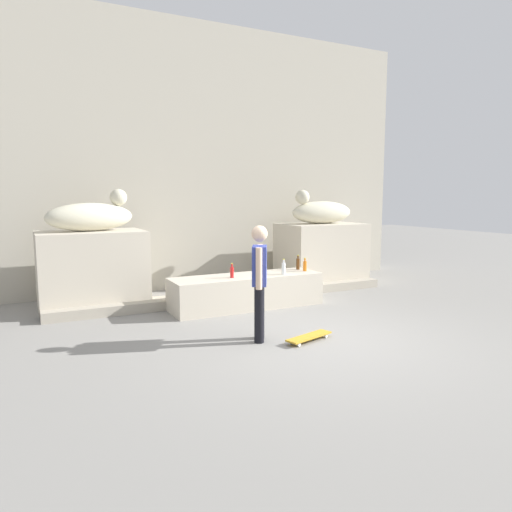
{
  "coord_description": "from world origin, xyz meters",
  "views": [
    {
      "loc": [
        -3.76,
        -5.62,
        2.1
      ],
      "look_at": [
        -0.29,
        1.26,
        1.1
      ],
      "focal_mm": 33.17,
      "sensor_mm": 36.0,
      "label": 1
    }
  ],
  "objects_px": {
    "statue_reclining_right": "(321,211)",
    "bottle_clear": "(284,268)",
    "bottle_orange": "(305,266)",
    "bottle_brown": "(298,264)",
    "bottle_red": "(232,272)",
    "statue_reclining_left": "(92,216)",
    "skateboard": "(309,337)",
    "skater": "(259,278)"
  },
  "relations": [
    {
      "from": "statue_reclining_left",
      "to": "bottle_clear",
      "type": "height_order",
      "value": "statue_reclining_left"
    },
    {
      "from": "statue_reclining_left",
      "to": "bottle_clear",
      "type": "bearing_deg",
      "value": -35.83
    },
    {
      "from": "bottle_brown",
      "to": "bottle_clear",
      "type": "distance_m",
      "value": 0.67
    },
    {
      "from": "statue_reclining_right",
      "to": "bottle_red",
      "type": "distance_m",
      "value": 3.35
    },
    {
      "from": "bottle_clear",
      "to": "bottle_orange",
      "type": "xyz_separation_m",
      "value": [
        0.57,
        0.15,
        -0.02
      ]
    },
    {
      "from": "bottle_orange",
      "to": "skater",
      "type": "bearing_deg",
      "value": -136.41
    },
    {
      "from": "statue_reclining_right",
      "to": "bottle_clear",
      "type": "xyz_separation_m",
      "value": [
        -1.85,
        -1.5,
        -0.99
      ]
    },
    {
      "from": "statue_reclining_right",
      "to": "bottle_brown",
      "type": "xyz_separation_m",
      "value": [
        -1.3,
        -1.12,
        -0.99
      ]
    },
    {
      "from": "bottle_brown",
      "to": "statue_reclining_left",
      "type": "bearing_deg",
      "value": 163.32
    },
    {
      "from": "statue_reclining_right",
      "to": "bottle_red",
      "type": "relative_size",
      "value": 6.07
    },
    {
      "from": "bottle_red",
      "to": "bottle_clear",
      "type": "distance_m",
      "value": 1.03
    },
    {
      "from": "skater",
      "to": "bottle_clear",
      "type": "xyz_separation_m",
      "value": [
        1.4,
        1.72,
        -0.2
      ]
    },
    {
      "from": "statue_reclining_right",
      "to": "bottle_clear",
      "type": "bearing_deg",
      "value": 37.16
    },
    {
      "from": "bottle_brown",
      "to": "bottle_clear",
      "type": "bearing_deg",
      "value": -145.73
    },
    {
      "from": "statue_reclining_left",
      "to": "skateboard",
      "type": "height_order",
      "value": "statue_reclining_left"
    },
    {
      "from": "skateboard",
      "to": "bottle_brown",
      "type": "bearing_deg",
      "value": 45.12
    },
    {
      "from": "statue_reclining_right",
      "to": "skateboard",
      "type": "bearing_deg",
      "value": 51.95
    },
    {
      "from": "statue_reclining_right",
      "to": "statue_reclining_left",
      "type": "bearing_deg",
      "value": -1.87
    },
    {
      "from": "statue_reclining_right",
      "to": "bottle_brown",
      "type": "height_order",
      "value": "statue_reclining_right"
    },
    {
      "from": "statue_reclining_left",
      "to": "skateboard",
      "type": "xyz_separation_m",
      "value": [
        2.44,
        -3.58,
        -1.65
      ]
    },
    {
      "from": "bottle_red",
      "to": "bottle_brown",
      "type": "distance_m",
      "value": 1.6
    },
    {
      "from": "bottle_red",
      "to": "bottle_orange",
      "type": "bearing_deg",
      "value": 2.07
    },
    {
      "from": "statue_reclining_right",
      "to": "skateboard",
      "type": "xyz_separation_m",
      "value": [
        -2.62,
        -3.57,
        -1.65
      ]
    },
    {
      "from": "skater",
      "to": "skateboard",
      "type": "bearing_deg",
      "value": -90.33
    },
    {
      "from": "bottle_clear",
      "to": "bottle_brown",
      "type": "bearing_deg",
      "value": 34.27
    },
    {
      "from": "statue_reclining_right",
      "to": "bottle_orange",
      "type": "relative_size",
      "value": 6.14
    },
    {
      "from": "statue_reclining_left",
      "to": "bottle_clear",
      "type": "xyz_separation_m",
      "value": [
        3.21,
        -1.5,
        -0.99
      ]
    },
    {
      "from": "skater",
      "to": "bottle_clear",
      "type": "bearing_deg",
      "value": -9.98
    },
    {
      "from": "skateboard",
      "to": "bottle_red",
      "type": "distance_m",
      "value": 2.28
    },
    {
      "from": "skater",
      "to": "bottle_red",
      "type": "bearing_deg",
      "value": 17.45
    },
    {
      "from": "skater",
      "to": "bottle_orange",
      "type": "distance_m",
      "value": 2.73
    },
    {
      "from": "bottle_clear",
      "to": "skater",
      "type": "bearing_deg",
      "value": -129.05
    },
    {
      "from": "skateboard",
      "to": "bottle_clear",
      "type": "distance_m",
      "value": 2.31
    },
    {
      "from": "bottle_orange",
      "to": "bottle_red",
      "type": "bearing_deg",
      "value": -177.93
    },
    {
      "from": "bottle_clear",
      "to": "bottle_orange",
      "type": "bearing_deg",
      "value": 15.03
    },
    {
      "from": "statue_reclining_right",
      "to": "bottle_brown",
      "type": "relative_size",
      "value": 5.51
    },
    {
      "from": "skateboard",
      "to": "bottle_orange",
      "type": "xyz_separation_m",
      "value": [
        1.35,
        2.23,
        0.65
      ]
    },
    {
      "from": "statue_reclining_left",
      "to": "bottle_brown",
      "type": "relative_size",
      "value": 5.71
    },
    {
      "from": "statue_reclining_left",
      "to": "skater",
      "type": "xyz_separation_m",
      "value": [
        1.81,
        -3.23,
        -0.8
      ]
    },
    {
      "from": "statue_reclining_left",
      "to": "bottle_orange",
      "type": "distance_m",
      "value": 4.14
    },
    {
      "from": "statue_reclining_left",
      "to": "skateboard",
      "type": "bearing_deg",
      "value": -66.47
    },
    {
      "from": "skateboard",
      "to": "bottle_brown",
      "type": "xyz_separation_m",
      "value": [
        1.32,
        2.45,
        0.66
      ]
    }
  ]
}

